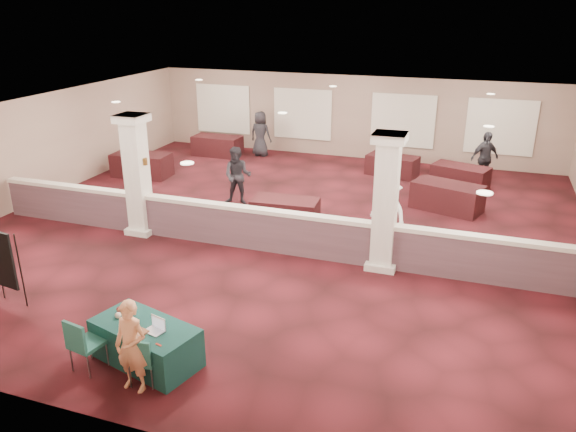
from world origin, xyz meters
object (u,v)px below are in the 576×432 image
(conf_chair_side, at_px, (82,341))
(attendee_d, at_px, (260,134))
(woman, at_px, (131,347))
(far_table_front_center, at_px, (285,212))
(near_table, at_px, (146,343))
(far_table_front_right, at_px, (447,197))
(far_table_front_left, at_px, (142,165))
(far_table_back_center, at_px, (392,165))
(attendee_c, at_px, (485,158))
(attendee_b, at_px, (388,211))
(far_table_back_left, at_px, (217,146))
(attendee_a, at_px, (238,176))
(conf_chair_main, at_px, (141,357))
(far_table_back_right, at_px, (460,176))

(conf_chair_side, bearing_deg, attendee_d, 110.27)
(woman, relative_size, far_table_front_center, 0.86)
(near_table, xyz_separation_m, far_table_front_right, (4.31, 9.50, 0.05))
(conf_chair_side, bearing_deg, far_table_front_left, 128.54)
(far_table_back_center, distance_m, attendee_c, 3.12)
(attendee_b, bearing_deg, far_table_back_left, 174.59)
(attendee_b, bearing_deg, near_table, -81.18)
(far_table_back_left, xyz_separation_m, attendee_a, (3.16, -5.06, 0.50))
(far_table_front_left, bearing_deg, woman, -57.74)
(attendee_d, bearing_deg, attendee_b, 137.57)
(conf_chair_main, height_order, attendee_d, attendee_d)
(near_table, bearing_deg, far_table_front_center, 104.12)
(far_table_front_left, distance_m, far_table_front_right, 10.52)
(conf_chair_main, relative_size, far_table_back_right, 0.50)
(woman, distance_m, far_table_back_left, 14.65)
(conf_chair_side, relative_size, far_table_back_center, 0.56)
(conf_chair_side, distance_m, far_table_back_center, 13.46)
(far_table_front_center, bearing_deg, far_table_front_right, 32.95)
(far_table_front_center, bearing_deg, conf_chair_main, -88.74)
(woman, xyz_separation_m, far_table_back_right, (4.32, 12.60, -0.42))
(far_table_back_left, bearing_deg, near_table, -69.15)
(far_table_front_right, relative_size, attendee_c, 1.11)
(far_table_back_center, height_order, attendee_a, attendee_a)
(far_table_front_left, xyz_separation_m, attendee_a, (4.42, -1.56, 0.48))
(conf_chair_main, height_order, attendee_c, attendee_c)
(attendee_a, bearing_deg, far_table_back_right, 22.74)
(far_table_front_left, bearing_deg, far_table_back_center, 19.84)
(attendee_d, bearing_deg, far_table_front_center, 122.58)
(attendee_a, height_order, attendee_b, attendee_a)
(conf_chair_main, relative_size, far_table_front_left, 0.45)
(conf_chair_side, xyz_separation_m, far_table_front_right, (5.13, 10.09, -0.18))
(far_table_front_center, xyz_separation_m, attendee_d, (-3.41, 6.70, 0.52))
(conf_chair_side, distance_m, far_table_front_right, 11.32)
(conf_chair_side, height_order, far_table_back_left, conf_chair_side)
(far_table_back_center, xyz_separation_m, attendee_a, (-3.97, -4.59, 0.53))
(far_table_front_left, distance_m, far_table_back_center, 8.92)
(woman, relative_size, attendee_c, 0.87)
(attendee_c, bearing_deg, far_table_front_right, -145.08)
(near_table, bearing_deg, conf_chair_side, -128.89)
(conf_chair_side, height_order, far_table_front_left, conf_chair_side)
(far_table_back_center, bearing_deg, attendee_c, -0.54)
(near_table, xyz_separation_m, woman, (0.22, -0.70, 0.43))
(woman, bearing_deg, near_table, 111.05)
(woman, distance_m, far_table_front_left, 12.07)
(far_table_back_left, bearing_deg, attendee_c, -2.81)
(attendee_d, bearing_deg, conf_chair_side, 105.47)
(far_table_front_center, distance_m, attendee_c, 7.67)
(woman, height_order, attendee_b, attendee_b)
(attendee_a, distance_m, attendee_d, 5.75)
(near_table, distance_m, far_table_back_left, 13.91)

